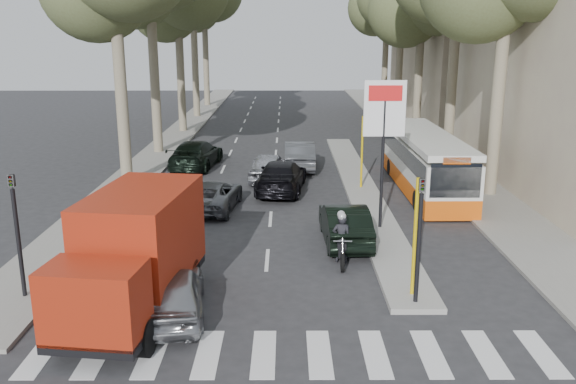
# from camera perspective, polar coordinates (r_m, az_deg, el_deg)

# --- Properties ---
(ground) EXTENTS (120.00, 120.00, 0.00)m
(ground) POSITION_cam_1_polar(r_m,az_deg,el_deg) (18.29, 0.70, -8.65)
(ground) COLOR #28282B
(ground) RESTS_ON ground
(sidewalk_right) EXTENTS (3.20, 70.00, 0.12)m
(sidewalk_right) POSITION_cam_1_polar(r_m,az_deg,el_deg) (43.30, 11.69, 4.97)
(sidewalk_right) COLOR gray
(sidewalk_right) RESTS_ON ground
(median_left) EXTENTS (2.40, 64.00, 0.12)m
(median_left) POSITION_cam_1_polar(r_m,az_deg,el_deg) (46.00, -9.90, 5.63)
(median_left) COLOR gray
(median_left) RESTS_ON ground
(traffic_island) EXTENTS (1.50, 26.00, 0.16)m
(traffic_island) POSITION_cam_1_polar(r_m,az_deg,el_deg) (28.90, 6.83, 0.32)
(traffic_island) COLOR gray
(traffic_island) RESTS_ON ground
(building_far) EXTENTS (11.00, 20.00, 16.00)m
(building_far) POSITION_cam_1_polar(r_m,az_deg,el_deg) (53.16, 17.70, 14.99)
(building_far) COLOR #B7A88E
(building_far) RESTS_ON ground
(billboard) EXTENTS (1.50, 12.10, 5.60)m
(billboard) POSITION_cam_1_polar(r_m,az_deg,el_deg) (22.33, 8.94, 5.44)
(billboard) COLOR yellow
(billboard) RESTS_ON ground
(traffic_light_island) EXTENTS (0.16, 0.41, 3.60)m
(traffic_light_island) POSITION_cam_1_polar(r_m,az_deg,el_deg) (16.39, 12.26, -2.56)
(traffic_light_island) COLOR black
(traffic_light_island) RESTS_ON ground
(traffic_light_left) EXTENTS (0.16, 0.41, 3.60)m
(traffic_light_left) POSITION_cam_1_polar(r_m,az_deg,el_deg) (18.04, -24.16, -1.94)
(traffic_light_left) COLOR black
(traffic_light_left) RESTS_ON ground
(silver_hatchback) EXTENTS (2.06, 4.07, 1.33)m
(silver_hatchback) POSITION_cam_1_polar(r_m,az_deg,el_deg) (16.45, -10.62, -9.19)
(silver_hatchback) COLOR #95979C
(silver_hatchback) RESTS_ON ground
(dark_hatchback) EXTENTS (1.65, 4.33, 1.41)m
(dark_hatchback) POSITION_cam_1_polar(r_m,az_deg,el_deg) (21.62, 5.34, -2.95)
(dark_hatchback) COLOR black
(dark_hatchback) RESTS_ON ground
(queue_car_a) EXTENTS (2.44, 4.50, 1.20)m
(queue_car_a) POSITION_cam_1_polar(r_m,az_deg,el_deg) (25.74, -7.07, -0.31)
(queue_car_a) COLOR #505358
(queue_car_a) RESTS_ON ground
(queue_car_b) EXTENTS (2.60, 5.22, 1.46)m
(queue_car_b) POSITION_cam_1_polar(r_m,az_deg,el_deg) (28.33, -0.64, 1.49)
(queue_car_b) COLOR black
(queue_car_b) RESTS_ON ground
(queue_car_c) EXTENTS (2.11, 4.27, 1.40)m
(queue_car_c) POSITION_cam_1_polar(r_m,az_deg,el_deg) (30.50, -1.84, 2.39)
(queue_car_c) COLOR #AFB1B8
(queue_car_c) RESTS_ON ground
(queue_car_d) EXTENTS (1.60, 4.57, 1.50)m
(queue_car_d) POSITION_cam_1_polar(r_m,az_deg,el_deg) (33.07, 1.08, 3.48)
(queue_car_d) COLOR #52545A
(queue_car_d) RESTS_ON ground
(queue_car_e) EXTENTS (2.70, 5.39, 1.50)m
(queue_car_e) POSITION_cam_1_polar(r_m,az_deg,el_deg) (33.69, -8.60, 3.52)
(queue_car_e) COLOR black
(queue_car_e) RESTS_ON ground
(red_truck) EXTENTS (2.98, 6.22, 3.19)m
(red_truck) POSITION_cam_1_polar(r_m,az_deg,el_deg) (16.50, -14.11, -5.48)
(red_truck) COLOR black
(red_truck) RESTS_ON ground
(city_bus) EXTENTS (2.34, 10.30, 2.71)m
(city_bus) POSITION_cam_1_polar(r_m,az_deg,el_deg) (29.15, 12.67, 2.91)
(city_bus) COLOR #D7510B
(city_bus) RESTS_ON ground
(motorcycle) EXTENTS (0.73, 2.02, 1.72)m
(motorcycle) POSITION_cam_1_polar(r_m,az_deg,el_deg) (19.86, 4.98, -4.34)
(motorcycle) COLOR black
(motorcycle) RESTS_ON ground
(pedestrian_near) EXTENTS (0.96, 1.13, 1.74)m
(pedestrian_near) POSITION_cam_1_polar(r_m,az_deg,el_deg) (27.61, 15.53, 1.13)
(pedestrian_near) COLOR #403753
(pedestrian_near) RESTS_ON sidewalk_right
(pedestrian_far) EXTENTS (1.31, 1.19, 1.91)m
(pedestrian_far) POSITION_cam_1_polar(r_m,az_deg,el_deg) (28.69, 14.93, 1.86)
(pedestrian_far) COLOR brown
(pedestrian_far) RESTS_ON sidewalk_right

